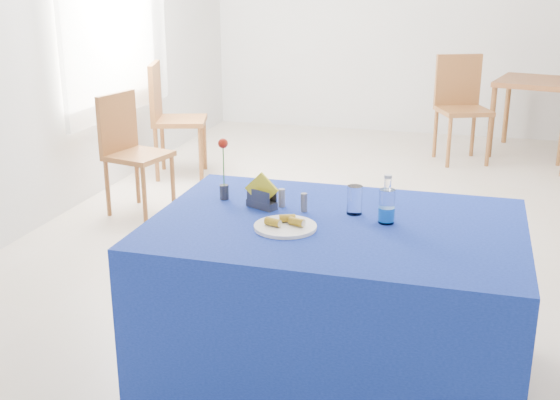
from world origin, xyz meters
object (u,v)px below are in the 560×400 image
object	(u,v)px
chair_win_a	(129,145)
chair_win_b	(169,112)
water_bottle	(387,207)
plate	(285,227)
blue_table	(334,301)
chair_bg_left	(461,100)

from	to	relation	value
chair_win_a	chair_win_b	size ratio (longest dim) A/B	0.90
water_bottle	chair_win_b	world-z (taller)	chair_win_b
plate	blue_table	size ratio (longest dim) A/B	0.17
chair_win_a	chair_win_b	xyz separation A→B (m)	(-0.12, 1.00, 0.06)
blue_table	chair_win_b	size ratio (longest dim) A/B	1.57
chair_bg_left	plate	bearing A→B (deg)	-120.51
water_bottle	chair_win_b	distance (m)	3.65
blue_table	chair_win_a	size ratio (longest dim) A/B	1.75
water_bottle	chair_bg_left	size ratio (longest dim) A/B	0.21
plate	chair_bg_left	distance (m)	4.35
chair_win_a	plate	bearing A→B (deg)	-126.04
chair_win_a	chair_win_b	distance (m)	1.01
plate	chair_win_b	size ratio (longest dim) A/B	0.26
chair_win_b	water_bottle	bearing A→B (deg)	-157.73
plate	blue_table	distance (m)	0.45
water_bottle	chair_win_a	xyz separation A→B (m)	(-2.18, 1.83, -0.30)
blue_table	chair_win_b	world-z (taller)	chair_win_b
chair_win_b	blue_table	bearing A→B (deg)	-160.85
chair_bg_left	chair_win_a	bearing A→B (deg)	-158.62
blue_table	plate	bearing A→B (deg)	-145.08
plate	chair_bg_left	size ratio (longest dim) A/B	0.26
chair_win_a	chair_win_b	bearing A→B (deg)	19.34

